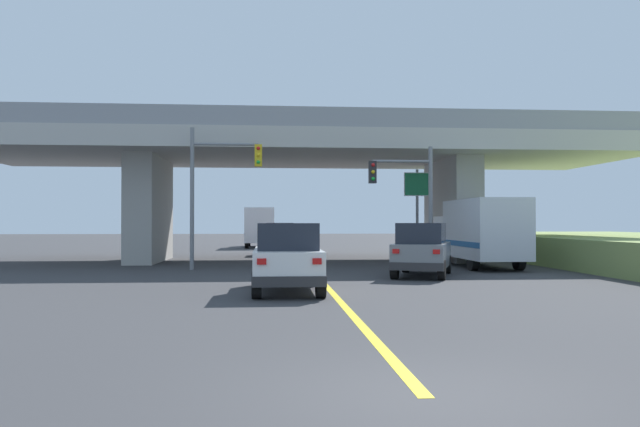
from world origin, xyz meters
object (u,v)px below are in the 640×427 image
suv_lead (287,258)px  semi_truck_distant (260,227)px  sedan_oncoming (279,239)px  highway_sign (417,195)px  box_truck (480,232)px  traffic_signal_nearside (409,191)px  traffic_signal_farside (215,180)px  suv_crossing (422,250)px

suv_lead → semi_truck_distant: bearing=92.3°
sedan_oncoming → highway_sign: 10.94m
box_truck → semi_truck_distant: bearing=113.8°
traffic_signal_nearside → suv_lead: bearing=-123.7°
traffic_signal_nearside → highway_sign: 5.00m
traffic_signal_nearside → semi_truck_distant: 25.79m
traffic_signal_farside → traffic_signal_nearside: bearing=-4.4°
suv_crossing → box_truck: box_truck is taller
traffic_signal_farside → highway_sign: size_ratio=1.29×
sedan_oncoming → box_truck: bearing=-52.4°
highway_sign → suv_crossing: bearing=-102.3°
suv_lead → semi_truck_distant: semi_truck_distant is taller
semi_truck_distant → highway_sign: bearing=-67.4°
suv_crossing → box_truck: bearing=70.0°
semi_truck_distant → box_truck: bearing=-66.2°
suv_lead → semi_truck_distant: (-1.32, 33.08, 0.66)m
suv_crossing → semi_truck_distant: 28.88m
suv_crossing → semi_truck_distant: (-6.56, 28.12, 0.66)m
suv_lead → traffic_signal_farside: 9.79m
sedan_oncoming → traffic_signal_farside: bearing=-103.7°
semi_truck_distant → suv_lead: bearing=-87.7°
sedan_oncoming → highway_sign: highway_sign is taller
suv_lead → suv_crossing: size_ratio=0.95×
traffic_signal_farside → suv_crossing: bearing=-25.9°
suv_lead → traffic_signal_nearside: (5.52, 8.27, 2.37)m
suv_crossing → traffic_signal_farside: bearing=174.0°
box_truck → traffic_signal_farside: 12.17m
suv_lead → suv_crossing: (5.25, 4.96, -0.00)m
suv_crossing → traffic_signal_nearside: traffic_signal_nearside is taller
box_truck → sedan_oncoming: 14.70m
suv_crossing → traffic_signal_farside: traffic_signal_farside is taller
traffic_signal_farside → semi_truck_distant: traffic_signal_farside is taller
suv_lead → semi_truck_distant: 33.11m
traffic_signal_nearside → box_truck: bearing=19.6°
suv_lead → traffic_signal_nearside: size_ratio=0.83×
sedan_oncoming → suv_lead: bearing=-90.3°
traffic_signal_nearside → semi_truck_distant: bearing=105.4°
suv_lead → semi_truck_distant: size_ratio=0.66×
traffic_signal_nearside → semi_truck_distant: (-6.83, 24.81, -1.72)m
suv_crossing → highway_sign: (1.76, 8.08, 2.44)m
highway_sign → suv_lead: bearing=-118.3°
sedan_oncoming → semi_truck_distant: size_ratio=0.70×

